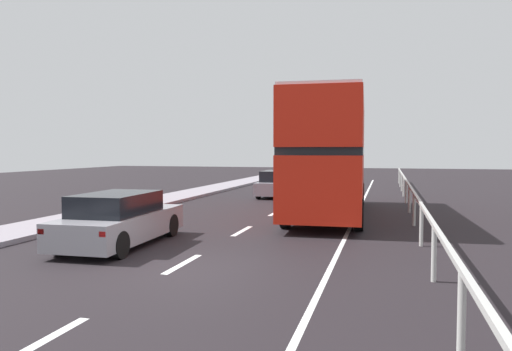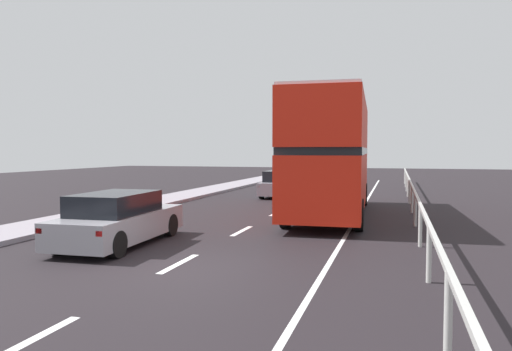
% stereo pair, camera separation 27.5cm
% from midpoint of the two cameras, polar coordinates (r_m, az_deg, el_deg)
% --- Properties ---
extents(ground_plane, '(74.47, 120.00, 0.10)m').
position_cam_midpoint_polar(ground_plane, '(10.57, -9.11, -10.92)').
color(ground_plane, black).
extents(lane_paint_markings, '(3.30, 46.00, 0.01)m').
position_cam_midpoint_polar(lane_paint_markings, '(17.89, 8.60, -5.01)').
color(lane_paint_markings, silver).
rests_on(lane_paint_markings, ground).
extents(bridge_side_railing, '(0.10, 42.00, 1.11)m').
position_cam_midpoint_polar(bridge_side_railing, '(18.34, 18.59, -2.14)').
color(bridge_side_railing, '#BAB9B4').
rests_on(bridge_side_railing, ground).
extents(double_decker_bus_red, '(2.93, 10.19, 4.45)m').
position_cam_midpoint_polar(double_decker_bus_red, '(18.60, 9.37, 2.62)').
color(double_decker_bus_red, red).
rests_on(double_decker_bus_red, ground).
extents(hatchback_car_near, '(1.90, 4.44, 1.39)m').
position_cam_midpoint_polar(hatchback_car_near, '(13.14, -15.40, -5.06)').
color(hatchback_car_near, gray).
rests_on(hatchback_car_near, ground).
extents(sedan_car_ahead, '(1.83, 4.16, 1.40)m').
position_cam_midpoint_polar(sedan_car_ahead, '(25.81, 3.42, -1.04)').
color(sedan_car_ahead, gray).
rests_on(sedan_car_ahead, ground).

